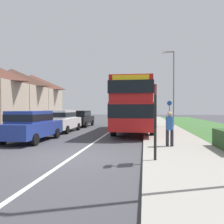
% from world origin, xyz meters
% --- Properties ---
extents(ground_plane, '(120.00, 120.00, 0.00)m').
position_xyz_m(ground_plane, '(0.00, 0.00, 0.00)').
color(ground_plane, '#424247').
extents(lane_marking_centre, '(0.14, 60.00, 0.01)m').
position_xyz_m(lane_marking_centre, '(0.00, 8.00, 0.00)').
color(lane_marking_centre, silver).
rests_on(lane_marking_centre, ground_plane).
extents(pavement_near_side, '(3.20, 68.00, 0.12)m').
position_xyz_m(pavement_near_side, '(4.20, 6.00, 0.06)').
color(pavement_near_side, '#9E998E').
rests_on(pavement_near_side, ground_plane).
extents(double_decker_bus, '(2.80, 10.62, 3.70)m').
position_xyz_m(double_decker_bus, '(1.90, 9.75, 2.14)').
color(double_decker_bus, red).
rests_on(double_decker_bus, ground_plane).
extents(parked_car_blue, '(1.91, 4.58, 1.67)m').
position_xyz_m(parked_car_blue, '(-3.47, 3.77, 0.92)').
color(parked_car_blue, navy).
rests_on(parked_car_blue, ground_plane).
extents(parked_car_white, '(2.01, 4.58, 1.69)m').
position_xyz_m(parked_car_white, '(-3.68, 8.96, 0.93)').
color(parked_car_white, silver).
rests_on(parked_car_white, ground_plane).
extents(parked_car_black, '(1.93, 4.59, 1.59)m').
position_xyz_m(parked_car_black, '(-3.66, 14.37, 0.88)').
color(parked_car_black, black).
rests_on(parked_car_black, ground_plane).
extents(pedestrian_at_stop, '(0.34, 0.34, 1.67)m').
position_xyz_m(pedestrian_at_stop, '(3.77, 2.43, 0.98)').
color(pedestrian_at_stop, '#23232D').
rests_on(pedestrian_at_stop, ground_plane).
extents(bus_stop_sign, '(0.09, 0.52, 2.60)m').
position_xyz_m(bus_stop_sign, '(3.00, -0.45, 1.54)').
color(bus_stop_sign, black).
rests_on(bus_stop_sign, ground_plane).
extents(cycle_route_sign, '(0.44, 0.08, 2.52)m').
position_xyz_m(cycle_route_sign, '(4.96, 13.96, 1.43)').
color(cycle_route_sign, slate).
rests_on(cycle_route_sign, ground_plane).
extents(street_lamp_mid, '(1.14, 0.20, 7.20)m').
position_xyz_m(street_lamp_mid, '(5.29, 14.39, 4.15)').
color(street_lamp_mid, slate).
rests_on(street_lamp_mid, ground_plane).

